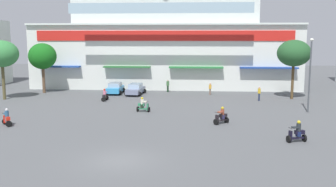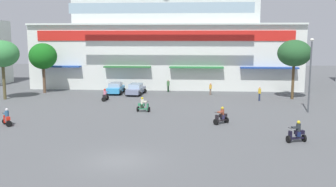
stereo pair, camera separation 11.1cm
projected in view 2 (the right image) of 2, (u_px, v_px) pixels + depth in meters
The scene contains 16 objects.
ground_plane at pixel (147, 116), 36.33m from camera, with size 128.00×128.00×0.00m, color #545659.
colonial_building at pixel (167, 31), 57.47m from camera, with size 38.46×15.64×18.58m.
plaza_tree_0 at pixel (43, 56), 50.37m from camera, with size 3.67×3.47×6.63m.
plaza_tree_1 at pixel (294, 53), 45.26m from camera, with size 3.95×4.00×7.13m.
plaza_tree_2 at pixel (2, 54), 45.06m from camera, with size 3.95×3.74×7.07m.
parked_car_0 at pixel (116, 88), 50.23m from camera, with size 2.38×4.02×1.48m.
parked_car_1 at pixel (136, 89), 49.41m from camera, with size 2.51×4.40×1.46m.
scooter_rider_0 at pixel (143, 106), 38.33m from camera, with size 1.37×0.73×1.51m.
scooter_rider_1 at pixel (7, 118), 32.46m from camera, with size 1.27×1.34×1.53m.
scooter_rider_2 at pixel (105, 96), 44.82m from camera, with size 0.58×1.45×1.45m.
scooter_rider_4 at pixel (297, 133), 27.41m from camera, with size 1.49×0.90×1.60m.
scooter_rider_6 at pixel (221, 117), 33.10m from camera, with size 1.42×1.34×1.52m.
pedestrian_0 at pixel (260, 93), 44.65m from camera, with size 0.45×0.45×1.67m.
pedestrian_1 at pixel (168, 85), 51.76m from camera, with size 0.49×0.49×1.67m.
pedestrian_2 at pixel (210, 88), 49.09m from camera, with size 0.40×0.40×1.58m.
streetlamp_near at pixel (310, 70), 37.48m from camera, with size 0.40×0.40×7.37m.
Camera 2 is at (4.74, -22.32, 7.66)m, focal length 40.69 mm.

